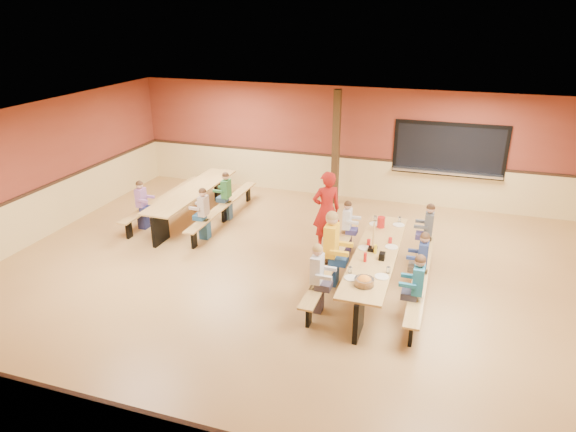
% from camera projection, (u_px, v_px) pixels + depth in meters
% --- Properties ---
extents(ground, '(12.00, 12.00, 0.00)m').
position_uv_depth(ground, '(291.00, 279.00, 9.92)').
color(ground, olive).
rests_on(ground, ground).
extents(room_envelope, '(12.04, 10.04, 3.02)m').
position_uv_depth(room_envelope, '(291.00, 247.00, 9.66)').
color(room_envelope, brown).
rests_on(room_envelope, ground).
extents(kitchen_pass_through, '(2.78, 0.28, 1.38)m').
position_uv_depth(kitchen_pass_through, '(449.00, 152.00, 12.97)').
color(kitchen_pass_through, black).
rests_on(kitchen_pass_through, ground).
extents(structural_post, '(0.18, 0.18, 3.00)m').
position_uv_depth(structural_post, '(336.00, 148.00, 13.28)').
color(structural_post, '#312110').
rests_on(structural_post, ground).
extents(cafeteria_table_main, '(1.91, 3.70, 0.74)m').
position_uv_depth(cafeteria_table_main, '(375.00, 263.00, 9.42)').
color(cafeteria_table_main, '#B48A47').
rests_on(cafeteria_table_main, ground).
extents(cafeteria_table_second, '(1.91, 3.70, 0.74)m').
position_uv_depth(cafeteria_table_second, '(193.00, 198.00, 12.65)').
color(cafeteria_table_second, '#B48A47').
rests_on(cafeteria_table_second, ground).
extents(seated_child_white_left, '(0.39, 0.32, 1.24)m').
position_uv_depth(seated_child_white_left, '(317.00, 279.00, 8.68)').
color(seated_child_white_left, silver).
rests_on(seated_child_white_left, ground).
extents(seated_adult_yellow, '(0.48, 0.40, 1.44)m').
position_uv_depth(seated_adult_yellow, '(331.00, 249.00, 9.51)').
color(seated_adult_yellow, yellow).
rests_on(seated_adult_yellow, ground).
extents(seated_child_grey_left, '(0.34, 0.28, 1.15)m').
position_uv_depth(seated_child_grey_left, '(347.00, 227.00, 10.83)').
color(seated_child_grey_left, silver).
rests_on(seated_child_grey_left, ground).
extents(seated_child_teal_right, '(0.38, 0.31, 1.23)m').
position_uv_depth(seated_child_teal_right, '(417.00, 290.00, 8.34)').
color(seated_child_teal_right, '#1E6B8C').
rests_on(seated_child_teal_right, ground).
extents(seated_child_navy_right, '(0.36, 0.30, 1.20)m').
position_uv_depth(seated_child_navy_right, '(422.00, 264.00, 9.23)').
color(seated_child_navy_right, navy).
rests_on(seated_child_navy_right, ground).
extents(seated_child_char_right, '(0.37, 0.30, 1.21)m').
position_uv_depth(seated_child_char_right, '(428.00, 232.00, 10.52)').
color(seated_child_char_right, '#494C51').
rests_on(seated_child_char_right, ground).
extents(seated_child_purple_sec, '(0.35, 0.28, 1.16)m').
position_uv_depth(seated_child_purple_sec, '(142.00, 205.00, 12.02)').
color(seated_child_purple_sec, '#8E5B98').
rests_on(seated_child_purple_sec, ground).
extents(seated_child_green_sec, '(0.36, 0.30, 1.19)m').
position_uv_depth(seated_child_green_sec, '(226.00, 196.00, 12.55)').
color(seated_child_green_sec, '#2F723B').
rests_on(seated_child_green_sec, ground).
extents(seated_child_tan_sec, '(0.36, 0.29, 1.18)m').
position_uv_depth(seated_child_tan_sec, '(204.00, 214.00, 11.48)').
color(seated_child_tan_sec, '#AB988A').
rests_on(seated_child_tan_sec, ground).
extents(standing_woman, '(0.75, 0.69, 1.73)m').
position_uv_depth(standing_woman, '(326.00, 210.00, 10.95)').
color(standing_woman, '#A31712').
rests_on(standing_woman, ground).
extents(punch_pitcher, '(0.16, 0.16, 0.22)m').
position_uv_depth(punch_pitcher, '(381.00, 222.00, 10.37)').
color(punch_pitcher, red).
rests_on(punch_pitcher, cafeteria_table_main).
extents(chip_bowl, '(0.32, 0.32, 0.15)m').
position_uv_depth(chip_bowl, '(364.00, 281.00, 8.20)').
color(chip_bowl, orange).
rests_on(chip_bowl, cafeteria_table_main).
extents(napkin_dispenser, '(0.10, 0.14, 0.13)m').
position_uv_depth(napkin_dispenser, '(382.00, 256.00, 9.05)').
color(napkin_dispenser, black).
rests_on(napkin_dispenser, cafeteria_table_main).
extents(condiment_mustard, '(0.06, 0.06, 0.17)m').
position_uv_depth(condiment_mustard, '(375.00, 249.00, 9.27)').
color(condiment_mustard, yellow).
rests_on(condiment_mustard, cafeteria_table_main).
extents(condiment_ketchup, '(0.06, 0.06, 0.17)m').
position_uv_depth(condiment_ketchup, '(365.00, 257.00, 8.97)').
color(condiment_ketchup, '#B2140F').
rests_on(condiment_ketchup, cafeteria_table_main).
extents(table_paddle, '(0.16, 0.16, 0.56)m').
position_uv_depth(table_paddle, '(373.00, 244.00, 9.36)').
color(table_paddle, black).
rests_on(table_paddle, cafeteria_table_main).
extents(place_settings, '(0.65, 3.30, 0.11)m').
position_uv_depth(place_settings, '(376.00, 250.00, 9.32)').
color(place_settings, beige).
rests_on(place_settings, cafeteria_table_main).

